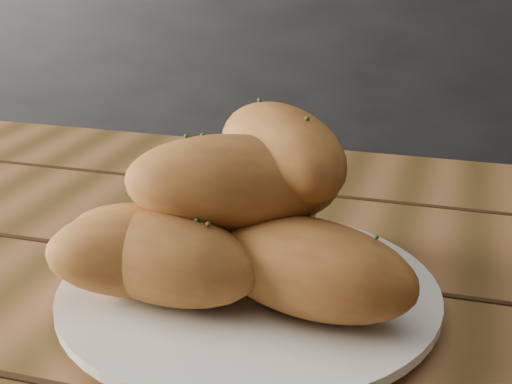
% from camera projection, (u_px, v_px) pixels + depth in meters
% --- Properties ---
extents(counter, '(2.80, 0.60, 0.90)m').
position_uv_depth(counter, '(360.00, 144.00, 2.04)').
color(counter, black).
rests_on(counter, ground).
extents(plate, '(0.30, 0.30, 0.02)m').
position_uv_depth(plate, '(249.00, 294.00, 0.57)').
color(plate, white).
rests_on(plate, table).
extents(bread_rolls, '(0.30, 0.24, 0.14)m').
position_uv_depth(bread_rolls, '(232.00, 220.00, 0.55)').
color(bread_rolls, '#AB712F').
rests_on(bread_rolls, plate).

